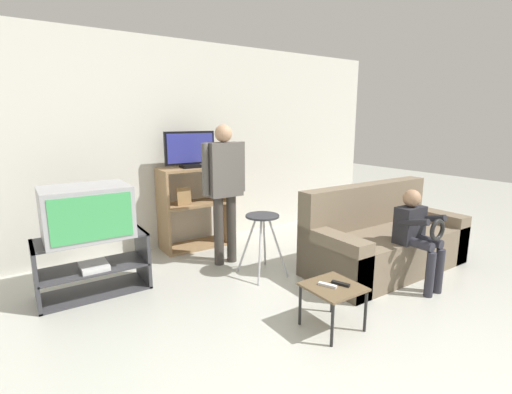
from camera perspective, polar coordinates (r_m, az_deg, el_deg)
wall_back at (r=4.94m, az=-11.11°, el=7.80°), size 6.40×0.06×2.60m
tv_stand at (r=3.88m, az=-23.78°, el=-9.61°), size 0.98×0.45×0.56m
television_main at (r=3.73m, az=-24.61°, el=-2.13°), size 0.75×0.55×0.48m
media_shelf at (r=4.80m, az=-9.64°, el=-1.54°), size 0.83×0.40×1.04m
television_flat at (r=4.68m, az=-10.11°, el=7.05°), size 0.65×0.20×0.45m
folding_stool at (r=3.88m, az=0.98°, el=-4.54°), size 0.39×0.43×0.66m
snack_table at (r=3.04m, az=11.76°, el=-14.01°), size 0.41×0.41×0.36m
remote_control_black at (r=3.05m, az=12.89°, el=-12.88°), size 0.09×0.15×0.02m
remote_control_white at (r=3.00m, az=10.94°, el=-13.16°), size 0.09×0.15×0.02m
couch at (r=4.38m, az=18.92°, el=-6.41°), size 1.88×0.83×0.91m
person_standing_adult at (r=4.13m, az=-4.90°, el=2.40°), size 0.53×0.20×1.58m
person_seated_child at (r=3.92m, az=23.54°, el=-4.73°), size 0.33×0.43×0.97m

